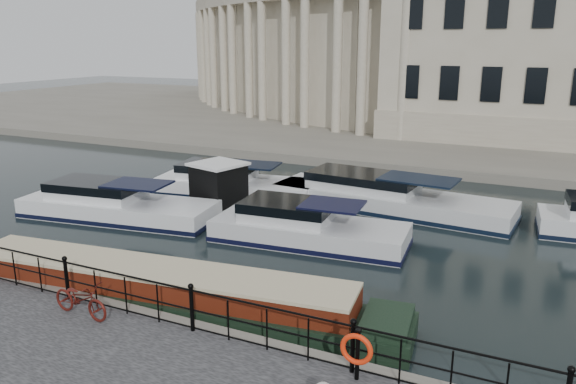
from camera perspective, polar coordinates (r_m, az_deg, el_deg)
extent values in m
plane|color=black|center=(15.90, -4.83, -12.02)|extent=(160.00, 160.00, 0.00)
cube|color=#6B665B|center=(52.15, 17.33, 6.79)|extent=(120.00, 42.00, 0.55)
cylinder|color=black|center=(16.20, -21.55, -8.28)|extent=(0.10, 0.10, 1.10)
sphere|color=black|center=(15.98, -21.76, -6.30)|extent=(0.14, 0.14, 0.14)
cylinder|color=black|center=(13.73, -9.74, -11.69)|extent=(0.10, 0.10, 1.10)
sphere|color=black|center=(13.47, -9.86, -9.41)|extent=(0.14, 0.14, 0.14)
cylinder|color=black|center=(12.11, 6.58, -15.47)|extent=(0.10, 0.10, 1.10)
sphere|color=black|center=(11.82, 6.67, -12.97)|extent=(0.14, 0.14, 0.14)
sphere|color=black|center=(11.39, 26.85, -15.79)|extent=(0.14, 0.14, 0.14)
cylinder|color=black|center=(13.51, -9.84, -9.80)|extent=(24.00, 0.05, 0.05)
cylinder|color=black|center=(13.73, -9.74, -11.69)|extent=(24.00, 0.04, 0.04)
cylinder|color=black|center=(13.95, -9.66, -13.42)|extent=(24.00, 0.04, 0.04)
cube|color=#ADA38C|center=(45.19, 24.65, 14.22)|extent=(20.00, 14.00, 14.00)
cube|color=#9E937F|center=(45.54, 23.82, 6.69)|extent=(20.30, 14.30, 2.00)
cube|color=#ADA38C|center=(42.54, 11.33, 13.26)|extent=(5.73, 4.06, 11.00)
cylinder|color=#ADA38C|center=(39.53, 11.73, 12.25)|extent=(0.70, 0.70, 9.80)
cylinder|color=#ADA38C|center=(41.10, 7.54, 12.53)|extent=(0.70, 0.70, 9.80)
cube|color=#ADA38C|center=(45.36, 5.55, 13.58)|extent=(5.90, 4.56, 11.00)
cylinder|color=#ADA38C|center=(42.36, 5.02, 12.67)|extent=(0.70, 0.70, 9.80)
cylinder|color=#ADA38C|center=(44.53, 1.70, 12.84)|extent=(0.70, 0.70, 9.80)
cube|color=#ADA38C|center=(49.02, 1.00, 13.76)|extent=(5.99, 4.99, 11.00)
cylinder|color=#ADA38C|center=(46.15, -0.21, 12.93)|extent=(0.70, 0.70, 9.80)
cylinder|color=#ADA38C|center=(48.77, -2.66, 13.03)|extent=(0.70, 0.70, 9.80)
cube|color=#ADA38C|center=(53.28, -2.34, 13.86)|extent=(5.99, 5.36, 11.00)
cylinder|color=#ADA38C|center=(50.63, -4.01, 13.09)|extent=(0.70, 0.70, 9.80)
cylinder|color=#ADA38C|center=(53.56, -5.68, 13.17)|extent=(0.70, 0.70, 9.80)
cube|color=#ADA38C|center=(57.97, -4.62, 13.93)|extent=(5.91, 5.64, 11.00)
cube|color=#9E937F|center=(57.42, -6.71, 18.76)|extent=(5.16, 4.70, 1.20)
cylinder|color=#ADA38C|center=(55.59, -6.57, 13.21)|extent=(0.70, 0.70, 9.80)
cylinder|color=#ADA38C|center=(58.72, -7.60, 13.28)|extent=(0.70, 0.70, 9.80)
cube|color=#ADA38C|center=(62.92, -6.01, 13.99)|extent=(5.74, 5.85, 11.00)
cube|color=#9E937F|center=(62.64, -8.03, 18.41)|extent=(4.86, 5.04, 1.20)
cylinder|color=#ADA38C|center=(60.84, -8.10, 13.32)|extent=(0.70, 0.70, 9.80)
cylinder|color=#ADA38C|center=(64.08, -8.62, 13.39)|extent=(0.70, 0.70, 9.80)
cube|color=#ADA38C|center=(68.03, -6.67, 14.05)|extent=(5.49, 5.97, 11.00)
cube|color=#9E937F|center=(68.00, -8.57, 18.12)|extent=(4.48, 5.30, 1.20)
cylinder|color=#ADA38C|center=(66.26, -8.82, 13.43)|extent=(0.70, 0.70, 9.80)
cylinder|color=#ADA38C|center=(69.53, -8.93, 13.50)|extent=(0.70, 0.70, 9.80)
cube|color=#ADA38C|center=(73.18, -6.74, 14.12)|extent=(5.16, 6.00, 11.00)
cube|color=#9E937F|center=(73.38, -8.50, 17.90)|extent=(4.04, 5.49, 1.20)
cylinder|color=#ADA38C|center=(71.72, -8.89, 13.55)|extent=(0.70, 0.70, 9.80)
cylinder|color=#ADA38C|center=(74.99, -8.68, 13.62)|extent=(0.70, 0.70, 9.80)
cube|color=#ADA38C|center=(78.31, -6.33, 14.20)|extent=(4.76, 5.95, 11.00)
cube|color=#9E937F|center=(78.73, -7.95, 17.72)|extent=(3.54, 5.60, 1.20)
cylinder|color=#ADA38C|center=(77.16, -8.45, 13.67)|extent=(0.70, 0.70, 9.80)
cylinder|color=#ADA38C|center=(80.38, -7.99, 13.74)|extent=(0.70, 0.70, 9.80)
imported|color=#4F130E|center=(15.15, -20.33, -10.15)|extent=(1.82, 0.75, 0.94)
cylinder|color=black|center=(11.89, 7.07, -16.14)|extent=(0.09, 0.09, 1.09)
cube|color=black|center=(11.62, 7.16, -13.84)|extent=(0.11, 0.11, 0.07)
torus|color=#FF300D|center=(11.74, 6.97, -15.57)|extent=(0.69, 0.11, 0.69)
cube|color=black|center=(16.55, -13.40, -10.88)|extent=(14.52, 3.60, 0.86)
cube|color=#541A0C|center=(16.28, -13.54, -8.83)|extent=(11.62, 2.98, 0.67)
cube|color=beige|center=(16.12, -13.63, -7.52)|extent=(11.63, 3.04, 0.10)
cube|color=#6B665B|center=(25.10, -6.97, -1.63)|extent=(3.28, 2.95, 0.23)
cube|color=black|center=(24.82, -7.05, 0.70)|extent=(2.26, 2.26, 1.66)
cube|color=white|center=(24.60, -7.12, 2.84)|extent=(2.49, 2.49, 0.11)
cube|color=white|center=(24.70, -16.79, -2.09)|extent=(8.60, 3.73, 1.20)
cube|color=black|center=(24.72, -16.77, -2.27)|extent=(8.69, 3.77, 0.18)
cube|color=white|center=(25.03, -18.83, -0.01)|extent=(4.01, 2.63, 0.90)
cube|color=black|center=(23.81, -15.04, 0.78)|extent=(2.73, 2.15, 0.08)
cube|color=silver|center=(20.84, 2.18, -4.62)|extent=(7.35, 3.17, 1.20)
cube|color=black|center=(20.87, 2.17, -4.83)|extent=(7.43, 3.20, 0.18)
cube|color=silver|center=(20.84, -0.04, -2.15)|extent=(3.39, 2.37, 0.90)
cube|color=black|center=(20.18, 4.53, -1.29)|extent=(2.29, 1.97, 0.08)
cube|color=white|center=(27.25, -5.32, 0.10)|extent=(8.03, 3.73, 1.20)
cube|color=black|center=(27.28, -5.32, -0.06)|extent=(8.11, 3.77, 0.18)
cube|color=white|center=(27.40, -7.17, 1.96)|extent=(3.76, 2.62, 0.90)
cube|color=black|center=(26.61, -3.53, 2.76)|extent=(2.57, 2.13, 0.08)
cube|color=silver|center=(25.17, 10.24, -1.35)|extent=(10.69, 3.67, 1.20)
cube|color=black|center=(25.19, 10.23, -1.53)|extent=(10.80, 3.71, 0.18)
cube|color=silver|center=(25.38, 7.67, 0.88)|extent=(4.90, 2.69, 0.90)
cube|color=black|center=(24.44, 13.16, 1.27)|extent=(3.30, 2.22, 0.08)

